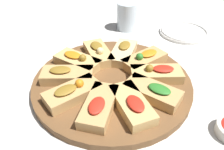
# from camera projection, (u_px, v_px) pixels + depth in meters

# --- Properties ---
(ground_plane) EXTENTS (3.00, 3.00, 0.00)m
(ground_plane) POSITION_uv_depth(u_px,v_px,m) (112.00, 85.00, 0.61)
(ground_plane) COLOR silver
(serving_board) EXTENTS (0.43, 0.43, 0.02)m
(serving_board) POSITION_uv_depth(u_px,v_px,m) (112.00, 82.00, 0.60)
(serving_board) COLOR brown
(serving_board) RESTS_ON ground_plane
(focaccia_slice_0) EXTENTS (0.14, 0.07, 0.04)m
(focaccia_slice_0) POSITION_uv_depth(u_px,v_px,m) (144.00, 60.00, 0.64)
(focaccia_slice_0) COLOR tan
(focaccia_slice_0) RESTS_ON serving_board
(focaccia_slice_1) EXTENTS (0.14, 0.14, 0.04)m
(focaccia_slice_1) POSITION_uv_depth(u_px,v_px,m) (123.00, 52.00, 0.68)
(focaccia_slice_1) COLOR #E5C689
(focaccia_slice_1) RESTS_ON serving_board
(focaccia_slice_2) EXTENTS (0.09, 0.15, 0.04)m
(focaccia_slice_2) POSITION_uv_depth(u_px,v_px,m) (98.00, 53.00, 0.68)
(focaccia_slice_2) COLOR tan
(focaccia_slice_2) RESTS_ON serving_board
(focaccia_slice_3) EXTENTS (0.11, 0.15, 0.04)m
(focaccia_slice_3) POSITION_uv_depth(u_px,v_px,m) (78.00, 61.00, 0.64)
(focaccia_slice_3) COLOR tan
(focaccia_slice_3) RESTS_ON serving_board
(focaccia_slice_4) EXTENTS (0.15, 0.13, 0.04)m
(focaccia_slice_4) POSITION_uv_depth(u_px,v_px,m) (67.00, 75.00, 0.59)
(focaccia_slice_4) COLOR tan
(focaccia_slice_4) RESTS_ON serving_board
(focaccia_slice_5) EXTENTS (0.14, 0.07, 0.04)m
(focaccia_slice_5) POSITION_uv_depth(u_px,v_px,m) (73.00, 92.00, 0.53)
(focaccia_slice_5) COLOR tan
(focaccia_slice_5) RESTS_ON serving_board
(focaccia_slice_6) EXTENTS (0.14, 0.14, 0.04)m
(focaccia_slice_6) POSITION_uv_depth(u_px,v_px,m) (99.00, 106.00, 0.49)
(focaccia_slice_6) COLOR tan
(focaccia_slice_6) RESTS_ON serving_board
(focaccia_slice_7) EXTENTS (0.09, 0.15, 0.04)m
(focaccia_slice_7) POSITION_uv_depth(u_px,v_px,m) (132.00, 104.00, 0.50)
(focaccia_slice_7) COLOR tan
(focaccia_slice_7) RESTS_ON serving_board
(focaccia_slice_8) EXTENTS (0.11, 0.15, 0.04)m
(focaccia_slice_8) POSITION_uv_depth(u_px,v_px,m) (153.00, 92.00, 0.53)
(focaccia_slice_8) COLOR tan
(focaccia_slice_8) RESTS_ON serving_board
(focaccia_slice_9) EXTENTS (0.15, 0.12, 0.04)m
(focaccia_slice_9) POSITION_uv_depth(u_px,v_px,m) (156.00, 74.00, 0.59)
(focaccia_slice_9) COLOR tan
(focaccia_slice_9) RESTS_ON serving_board
(plate_right) EXTENTS (0.19, 0.19, 0.02)m
(plate_right) POSITION_uv_depth(u_px,v_px,m) (184.00, 32.00, 0.85)
(plate_right) COLOR white
(plate_right) RESTS_ON ground_plane
(water_glass) EXTENTS (0.08, 0.08, 0.11)m
(water_glass) POSITION_uv_depth(u_px,v_px,m) (127.00, 16.00, 0.86)
(water_glass) COLOR silver
(water_glass) RESTS_ON ground_plane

